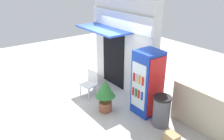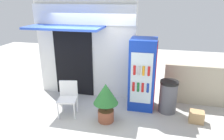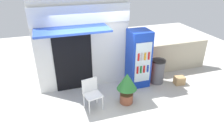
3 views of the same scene
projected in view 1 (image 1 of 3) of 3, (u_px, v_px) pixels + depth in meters
ground at (95, 101)px, 7.51m from camera, size 16.00×16.00×0.00m
storefront_building at (123, 43)px, 7.92m from camera, size 2.99×1.26×3.24m
drink_cooler at (147, 83)px, 6.58m from camera, size 0.69×0.74×1.93m
plastic_chair at (90, 82)px, 7.66m from camera, size 0.54×0.53×0.89m
potted_plant_near_shop at (105, 92)px, 6.79m from camera, size 0.60×0.60×1.00m
trash_bin at (161, 111)px, 6.20m from camera, size 0.48×0.48×0.87m
stone_boundary_wall at (216, 119)px, 5.64m from camera, size 2.56×0.20×1.14m
cardboard_box at (172, 139)px, 5.60m from camera, size 0.37×0.29×0.29m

